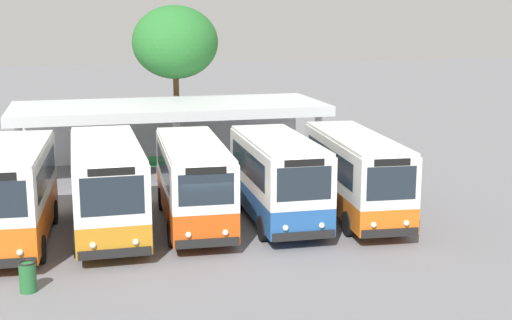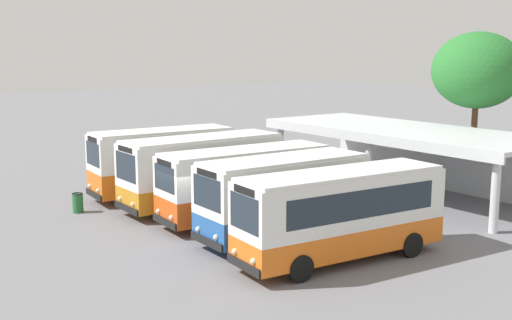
{
  "view_description": "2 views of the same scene",
  "coord_description": "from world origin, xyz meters",
  "px_view_note": "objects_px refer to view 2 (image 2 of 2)",
  "views": [
    {
      "loc": [
        -4.31,
        -22.68,
        7.82
      ],
      "look_at": [
        2.29,
        3.45,
        2.23
      ],
      "focal_mm": 49.98,
      "sensor_mm": 36.0,
      "label": 1
    },
    {
      "loc": [
        21.89,
        -12.61,
        7.3
      ],
      "look_at": [
        -2.39,
        4.87,
        2.17
      ],
      "focal_mm": 45.33,
      "sensor_mm": 36.0,
      "label": 2
    }
  ],
  "objects_px": {
    "city_bus_middle_cream": "(246,181)",
    "city_bus_fourth_amber": "(284,195)",
    "waiting_chair_far_end_seat": "(420,190)",
    "city_bus_second_in_row": "(202,169)",
    "waiting_chair_fourth_seat": "(401,186)",
    "city_bus_fifth_blue": "(341,212)",
    "litter_bin_apron": "(78,203)",
    "city_bus_nearest_orange": "(162,160)",
    "waiting_chair_second_from_end": "(381,182)",
    "waiting_chair_middle_seat": "(390,184)",
    "waiting_chair_fifth_seat": "(409,188)",
    "waiting_chair_end_by_column": "(374,180)"
  },
  "relations": [
    {
      "from": "city_bus_middle_cream",
      "to": "city_bus_fourth_amber",
      "type": "relative_size",
      "value": 1.11
    },
    {
      "from": "city_bus_middle_cream",
      "to": "waiting_chair_far_end_seat",
      "type": "xyz_separation_m",
      "value": [
        1.9,
        9.07,
        -1.22
      ]
    },
    {
      "from": "city_bus_second_in_row",
      "to": "waiting_chair_fourth_seat",
      "type": "height_order",
      "value": "city_bus_second_in_row"
    },
    {
      "from": "waiting_chair_far_end_seat",
      "to": "city_bus_fifth_blue",
      "type": "bearing_deg",
      "value": -65.0
    },
    {
      "from": "waiting_chair_far_end_seat",
      "to": "litter_bin_apron",
      "type": "distance_m",
      "value": 16.26
    },
    {
      "from": "city_bus_nearest_orange",
      "to": "city_bus_fourth_amber",
      "type": "xyz_separation_m",
      "value": [
        9.44,
        0.27,
        -0.07
      ]
    },
    {
      "from": "city_bus_fourth_amber",
      "to": "waiting_chair_far_end_seat",
      "type": "distance_m",
      "value": 9.64
    },
    {
      "from": "city_bus_second_in_row",
      "to": "litter_bin_apron",
      "type": "distance_m",
      "value": 5.83
    },
    {
      "from": "waiting_chair_second_from_end",
      "to": "waiting_chair_far_end_seat",
      "type": "distance_m",
      "value": 2.48
    },
    {
      "from": "waiting_chair_middle_seat",
      "to": "city_bus_nearest_orange",
      "type": "bearing_deg",
      "value": -123.35
    },
    {
      "from": "city_bus_nearest_orange",
      "to": "city_bus_second_in_row",
      "type": "xyz_separation_m",
      "value": [
        3.15,
        0.42,
        -0.02
      ]
    },
    {
      "from": "waiting_chair_fifth_seat",
      "to": "city_bus_nearest_orange",
      "type": "bearing_deg",
      "value": -128.13
    },
    {
      "from": "waiting_chair_middle_seat",
      "to": "waiting_chair_fifth_seat",
      "type": "distance_m",
      "value": 1.24
    },
    {
      "from": "waiting_chair_second_from_end",
      "to": "waiting_chair_far_end_seat",
      "type": "relative_size",
      "value": 1.0
    },
    {
      "from": "city_bus_second_in_row",
      "to": "waiting_chair_second_from_end",
      "type": "bearing_deg",
      "value": 74.46
    },
    {
      "from": "city_bus_fourth_amber",
      "to": "waiting_chair_middle_seat",
      "type": "relative_size",
      "value": 8.14
    },
    {
      "from": "waiting_chair_end_by_column",
      "to": "waiting_chair_far_end_seat",
      "type": "xyz_separation_m",
      "value": [
        3.1,
        0.02,
        0.0
      ]
    },
    {
      "from": "city_bus_second_in_row",
      "to": "waiting_chair_far_end_seat",
      "type": "bearing_deg",
      "value": 61.57
    },
    {
      "from": "city_bus_nearest_orange",
      "to": "waiting_chair_second_from_end",
      "type": "xyz_separation_m",
      "value": [
        5.71,
        9.64,
        -1.34
      ]
    },
    {
      "from": "waiting_chair_fourth_seat",
      "to": "waiting_chair_end_by_column",
      "type": "bearing_deg",
      "value": -179.45
    },
    {
      "from": "city_bus_second_in_row",
      "to": "waiting_chair_fourth_seat",
      "type": "distance_m",
      "value": 10.15
    },
    {
      "from": "waiting_chair_end_by_column",
      "to": "waiting_chair_fourth_seat",
      "type": "xyz_separation_m",
      "value": [
        1.86,
        0.02,
        0.0
      ]
    },
    {
      "from": "waiting_chair_second_from_end",
      "to": "waiting_chair_far_end_seat",
      "type": "bearing_deg",
      "value": 2.33
    },
    {
      "from": "city_bus_middle_cream",
      "to": "waiting_chair_fifth_seat",
      "type": "xyz_separation_m",
      "value": [
        1.28,
        8.97,
        -1.22
      ]
    },
    {
      "from": "city_bus_nearest_orange",
      "to": "waiting_chair_far_end_seat",
      "type": "distance_m",
      "value": 12.8
    },
    {
      "from": "city_bus_middle_cream",
      "to": "waiting_chair_end_by_column",
      "type": "relative_size",
      "value": 9.06
    },
    {
      "from": "waiting_chair_far_end_seat",
      "to": "city_bus_fourth_amber",
      "type": "bearing_deg",
      "value": -82.5
    },
    {
      "from": "waiting_chair_middle_seat",
      "to": "waiting_chair_far_end_seat",
      "type": "distance_m",
      "value": 1.86
    },
    {
      "from": "city_bus_nearest_orange",
      "to": "waiting_chair_end_by_column",
      "type": "bearing_deg",
      "value": 62.36
    },
    {
      "from": "waiting_chair_far_end_seat",
      "to": "waiting_chair_end_by_column",
      "type": "bearing_deg",
      "value": -179.65
    },
    {
      "from": "city_bus_nearest_orange",
      "to": "city_bus_middle_cream",
      "type": "distance_m",
      "value": 6.33
    },
    {
      "from": "waiting_chair_middle_seat",
      "to": "waiting_chair_fifth_seat",
      "type": "height_order",
      "value": "same"
    },
    {
      "from": "city_bus_fifth_blue",
      "to": "waiting_chair_fourth_seat",
      "type": "xyz_separation_m",
      "value": [
        -5.63,
        9.42,
        -1.24
      ]
    },
    {
      "from": "city_bus_fifth_blue",
      "to": "waiting_chair_far_end_seat",
      "type": "xyz_separation_m",
      "value": [
        -4.39,
        9.43,
        -1.24
      ]
    },
    {
      "from": "city_bus_fourth_amber",
      "to": "litter_bin_apron",
      "type": "height_order",
      "value": "city_bus_fourth_amber"
    },
    {
      "from": "city_bus_middle_cream",
      "to": "city_bus_nearest_orange",
      "type": "bearing_deg",
      "value": -173.89
    },
    {
      "from": "city_bus_fifth_blue",
      "to": "waiting_chair_fifth_seat",
      "type": "relative_size",
      "value": 9.33
    },
    {
      "from": "waiting_chair_middle_seat",
      "to": "waiting_chair_far_end_seat",
      "type": "xyz_separation_m",
      "value": [
        1.86,
        0.12,
        0.0
      ]
    },
    {
      "from": "city_bus_middle_cream",
      "to": "waiting_chair_fourth_seat",
      "type": "height_order",
      "value": "city_bus_middle_cream"
    },
    {
      "from": "city_bus_middle_cream",
      "to": "waiting_chair_second_from_end",
      "type": "height_order",
      "value": "city_bus_middle_cream"
    },
    {
      "from": "city_bus_second_in_row",
      "to": "waiting_chair_fifth_seat",
      "type": "bearing_deg",
      "value": 64.38
    },
    {
      "from": "city_bus_fourth_amber",
      "to": "waiting_chair_fifth_seat",
      "type": "distance_m",
      "value": 9.65
    },
    {
      "from": "city_bus_fifth_blue",
      "to": "waiting_chair_middle_seat",
      "type": "relative_size",
      "value": 9.33
    },
    {
      "from": "city_bus_fifth_blue",
      "to": "litter_bin_apron",
      "type": "bearing_deg",
      "value": -157.34
    },
    {
      "from": "waiting_chair_middle_seat",
      "to": "waiting_chair_fourth_seat",
      "type": "height_order",
      "value": "same"
    },
    {
      "from": "waiting_chair_end_by_column",
      "to": "waiting_chair_second_from_end",
      "type": "height_order",
      "value": "same"
    },
    {
      "from": "city_bus_nearest_orange",
      "to": "city_bus_fifth_blue",
      "type": "bearing_deg",
      "value": 1.44
    },
    {
      "from": "city_bus_fifth_blue",
      "to": "waiting_chair_far_end_seat",
      "type": "distance_m",
      "value": 10.47
    },
    {
      "from": "waiting_chair_fourth_seat",
      "to": "city_bus_second_in_row",
      "type": "bearing_deg",
      "value": -112.21
    },
    {
      "from": "waiting_chair_fourth_seat",
      "to": "waiting_chair_far_end_seat",
      "type": "xyz_separation_m",
      "value": [
        1.24,
        0.0,
        0.0
      ]
    }
  ]
}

